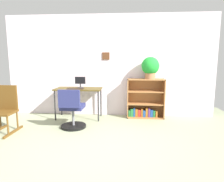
% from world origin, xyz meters
% --- Properties ---
extents(ground_plane, '(6.24, 6.24, 0.00)m').
position_xyz_m(ground_plane, '(0.00, 0.00, 0.00)').
color(ground_plane, gray).
extents(wall_back, '(5.20, 0.12, 2.50)m').
position_xyz_m(wall_back, '(-0.00, 2.15, 1.25)').
color(wall_back, silver).
rests_on(wall_back, ground_plane).
extents(desk, '(1.09, 0.53, 0.73)m').
position_xyz_m(desk, '(-0.70, 1.74, 0.67)').
color(desk, '#4E3F1A').
rests_on(desk, ground_plane).
extents(monitor, '(0.25, 0.15, 0.27)m').
position_xyz_m(monitor, '(-0.67, 1.83, 0.87)').
color(monitor, '#262628').
rests_on(monitor, desk).
extents(keyboard, '(0.39, 0.13, 0.02)m').
position_xyz_m(keyboard, '(-0.74, 1.61, 0.74)').
color(keyboard, '#30231A').
rests_on(keyboard, desk).
extents(office_chair, '(0.52, 0.55, 0.83)m').
position_xyz_m(office_chair, '(-0.65, 1.01, 0.35)').
color(office_chair, black).
rests_on(office_chair, ground_plane).
extents(rocking_chair, '(0.42, 0.64, 0.91)m').
position_xyz_m(rocking_chair, '(-1.91, 0.74, 0.46)').
color(rocking_chair, '#593915').
rests_on(rocking_chair, ground_plane).
extents(bookshelf_low, '(0.89, 0.30, 0.95)m').
position_xyz_m(bookshelf_low, '(0.90, 1.96, 0.42)').
color(bookshelf_low, '#A06839').
rests_on(bookshelf_low, ground_plane).
extents(potted_plant_on_shelf, '(0.42, 0.42, 0.52)m').
position_xyz_m(potted_plant_on_shelf, '(1.00, 1.90, 1.24)').
color(potted_plant_on_shelf, '#9E6642').
rests_on(potted_plant_on_shelf, bookshelf_low).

